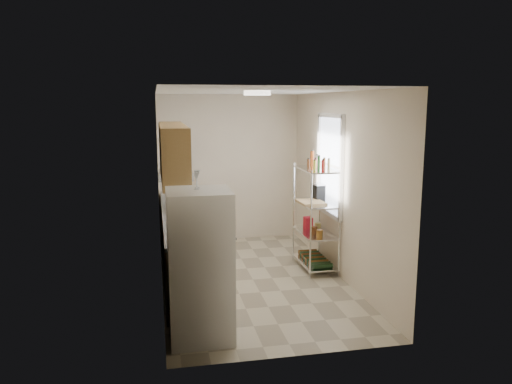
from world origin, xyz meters
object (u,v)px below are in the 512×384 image
(refrigerator, at_px, (200,265))
(frying_pan_large, at_px, (177,206))
(rice_cooker, at_px, (180,204))
(cutting_board, at_px, (311,202))
(espresso_machine, at_px, (318,192))

(refrigerator, relative_size, frying_pan_large, 6.10)
(rice_cooker, distance_m, cutting_board, 1.90)
(rice_cooker, distance_m, frying_pan_large, 0.31)
(refrigerator, xyz_separation_m, rice_cooker, (-0.09, 2.16, 0.22))
(frying_pan_large, height_order, cutting_board, cutting_board)
(rice_cooker, height_order, espresso_machine, espresso_machine)
(cutting_board, bearing_deg, espresso_machine, 49.28)
(refrigerator, height_order, espresso_machine, refrigerator)
(rice_cooker, bearing_deg, espresso_machine, -3.07)
(frying_pan_large, relative_size, cutting_board, 0.58)
(cutting_board, distance_m, espresso_machine, 0.29)
(rice_cooker, xyz_separation_m, cutting_board, (1.87, -0.31, 0.02))
(rice_cooker, height_order, cutting_board, rice_cooker)
(rice_cooker, relative_size, frying_pan_large, 1.06)
(cutting_board, height_order, espresso_machine, espresso_machine)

